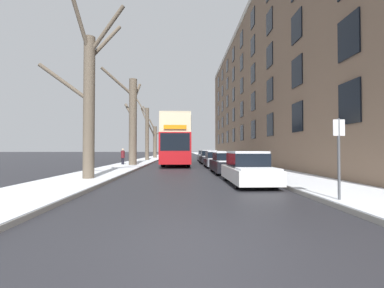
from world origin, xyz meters
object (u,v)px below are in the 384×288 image
bare_tree_left_1 (132,119)px  parked_car_0 (248,169)px  pedestrian_left_sidewalk (123,156)px  street_sign_post (339,155)px  bare_tree_left_2 (147,132)px  parked_car_4 (205,156)px  parked_car_2 (216,160)px  double_decker_bus (177,139)px  parked_car_3 (209,157)px  bare_tree_left_3 (155,140)px  parked_car_1 (227,163)px  oncoming_van (178,151)px  bare_tree_left_0 (89,98)px

bare_tree_left_1 → parked_car_0: size_ratio=2.04×
pedestrian_left_sidewalk → street_sign_post: (9.64, -16.70, 0.48)m
bare_tree_left_2 → parked_car_4: 8.12m
bare_tree_left_2 → parked_car_2: bare_tree_left_2 is taller
street_sign_post → parked_car_2: bearing=95.3°
bare_tree_left_2 → bare_tree_left_1: bearing=-89.1°
double_decker_bus → parked_car_3: double_decker_bus is taller
parked_car_2 → parked_car_4: 11.18m
pedestrian_left_sidewalk → parked_car_3: bearing=73.3°
bare_tree_left_1 → bare_tree_left_3: (-0.16, 20.13, -1.11)m
bare_tree_left_2 → double_decker_bus: bearing=-61.3°
parked_car_3 → bare_tree_left_2: bearing=143.4°
parked_car_0 → parked_car_2: (0.00, 10.64, -0.02)m
parked_car_0 → pedestrian_left_sidewalk: bearing=123.7°
bare_tree_left_2 → bare_tree_left_3: 9.80m
parked_car_1 → parked_car_3: bearing=90.0°
bare_tree_left_2 → parked_car_3: bearing=-36.6°
parked_car_2 → oncoming_van: bearing=100.8°
bare_tree_left_1 → parked_car_2: 8.21m
bare_tree_left_0 → street_sign_post: bearing=-32.4°
bare_tree_left_2 → bare_tree_left_3: bare_tree_left_2 is taller
double_decker_bus → pedestrian_left_sidewalk: (-4.84, -2.34, -1.68)m
parked_car_2 → street_sign_post: size_ratio=1.78×
parked_car_3 → parked_car_4: 5.25m
bare_tree_left_1 → double_decker_bus: (3.89, 2.94, -1.63)m
parked_car_0 → bare_tree_left_0: bearing=170.9°
double_decker_bus → street_sign_post: 19.67m
parked_car_1 → pedestrian_left_sidewalk: (-8.26, 7.21, 0.25)m
bare_tree_left_0 → parked_car_1: bare_tree_left_0 is taller
parked_car_0 → street_sign_post: size_ratio=1.78×
parked_car_0 → oncoming_van: 29.68m
double_decker_bus → parked_car_3: 4.32m
parked_car_1 → parked_car_4: bearing=90.0°
bare_tree_left_1 → bare_tree_left_2: bare_tree_left_2 is taller
parked_car_0 → oncoming_van: (-3.58, 29.46, 0.56)m
double_decker_bus → parked_car_0: 15.23m
parked_car_1 → street_sign_post: street_sign_post is taller
bare_tree_left_0 → oncoming_van: size_ratio=1.73×
bare_tree_left_2 → street_sign_post: size_ratio=3.65×
double_decker_bus → parked_car_4: 8.10m
bare_tree_left_0 → pedestrian_left_sidewalk: size_ratio=5.33×
parked_car_0 → parked_car_2: size_ratio=1.00×
oncoming_van → bare_tree_left_3: bearing=147.9°
bare_tree_left_2 → parked_car_0: (7.48, -22.13, -3.16)m
bare_tree_left_3 → parked_car_2: bearing=-70.6°
parked_car_0 → parked_car_1: parked_car_0 is taller
parked_car_0 → parked_car_3: parked_car_3 is taller
bare_tree_left_1 → parked_car_0: (7.31, -11.78, -3.54)m
bare_tree_left_2 → pedestrian_left_sidewalk: 10.21m
oncoming_van → pedestrian_left_sidewalk: oncoming_van is taller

